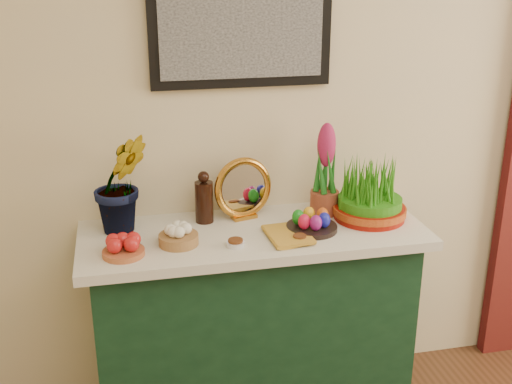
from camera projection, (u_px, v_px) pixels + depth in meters
sideboard at (254, 328)px, 2.77m from camera, size 1.30×0.45×0.85m
tablecloth at (253, 234)px, 2.61m from camera, size 1.40×0.55×0.04m
hyacinth_green at (120, 167)px, 2.50m from camera, size 0.31×0.28×0.54m
apple_bowl at (123, 247)px, 2.37m from camera, size 0.17×0.17×0.08m
garlic_basket at (178, 236)px, 2.46m from camera, size 0.15×0.15×0.09m
vinegar_cruet at (204, 200)px, 2.65m from camera, size 0.08×0.08×0.22m
mirror at (243, 189)px, 2.69m from camera, size 0.27×0.12×0.26m
book at (269, 237)px, 2.50m from camera, size 0.16×0.22×0.03m
spice_dish_left at (236, 243)px, 2.45m from camera, size 0.07×0.07×0.03m
spice_dish_right at (300, 239)px, 2.49m from camera, size 0.07×0.07×0.03m
egg_plate at (312, 223)px, 2.59m from camera, size 0.27×0.27×0.09m
hyacinth_pink at (325, 174)px, 2.71m from camera, size 0.12×0.12×0.40m
wheatgrass_sabzeh at (370, 194)px, 2.68m from camera, size 0.31×0.31×0.25m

